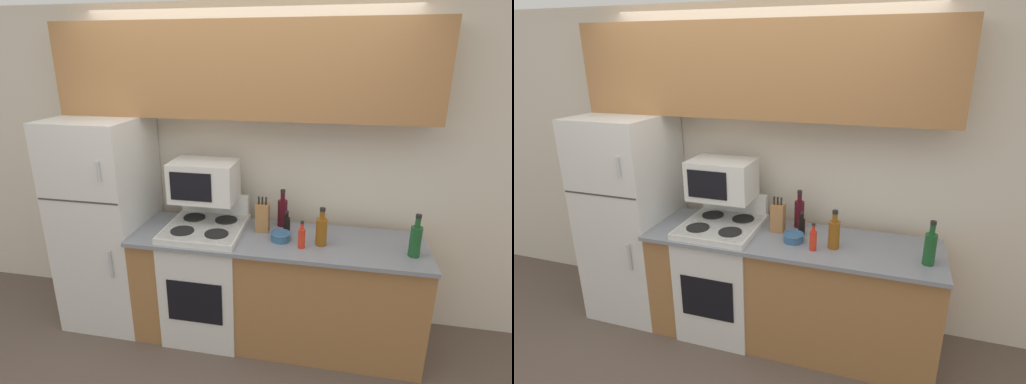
% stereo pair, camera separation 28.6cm
% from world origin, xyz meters
% --- Properties ---
extents(ground_plane, '(12.00, 12.00, 0.00)m').
position_xyz_m(ground_plane, '(0.00, 0.00, 0.00)').
color(ground_plane, brown).
extents(wall_back, '(8.00, 0.05, 2.55)m').
position_xyz_m(wall_back, '(0.00, 0.74, 1.27)').
color(wall_back, beige).
rests_on(wall_back, ground_plane).
extents(lower_cabinets, '(2.16, 0.64, 0.89)m').
position_xyz_m(lower_cabinets, '(0.33, 0.30, 0.44)').
color(lower_cabinets, '#9E6B3D').
rests_on(lower_cabinets, ground_plane).
extents(refrigerator, '(0.66, 0.73, 1.72)m').
position_xyz_m(refrigerator, '(-1.08, 0.35, 0.86)').
color(refrigerator, silver).
rests_on(refrigerator, ground_plane).
extents(upper_cabinets, '(2.82, 0.30, 0.68)m').
position_xyz_m(upper_cabinets, '(0.00, 0.56, 2.06)').
color(upper_cabinets, '#9E6B3D').
rests_on(upper_cabinets, refrigerator).
extents(stove, '(0.58, 0.62, 1.09)m').
position_xyz_m(stove, '(-0.22, 0.29, 0.48)').
color(stove, silver).
rests_on(stove, ground_plane).
extents(microwave, '(0.50, 0.34, 0.31)m').
position_xyz_m(microwave, '(-0.26, 0.41, 1.25)').
color(microwave, silver).
rests_on(microwave, stove).
extents(knife_block, '(0.10, 0.09, 0.28)m').
position_xyz_m(knife_block, '(0.21, 0.38, 1.00)').
color(knife_block, '#9E6B3D').
rests_on(knife_block, lower_cabinets).
extents(bowl, '(0.15, 0.15, 0.06)m').
position_xyz_m(bowl, '(0.37, 0.24, 0.92)').
color(bowl, '#335B84').
rests_on(bowl, lower_cabinets).
extents(bottle_whiskey, '(0.08, 0.08, 0.28)m').
position_xyz_m(bottle_whiskey, '(0.66, 0.23, 1.00)').
color(bottle_whiskey, brown).
rests_on(bottle_whiskey, lower_cabinets).
extents(bottle_hot_sauce, '(0.05, 0.05, 0.20)m').
position_xyz_m(bottle_hot_sauce, '(0.53, 0.15, 0.97)').
color(bottle_hot_sauce, red).
rests_on(bottle_hot_sauce, lower_cabinets).
extents(bottle_wine_red, '(0.08, 0.08, 0.30)m').
position_xyz_m(bottle_wine_red, '(0.34, 0.51, 1.00)').
color(bottle_wine_red, '#470F19').
rests_on(bottle_wine_red, lower_cabinets).
extents(bottle_soy_sauce, '(0.05, 0.05, 0.18)m').
position_xyz_m(bottle_soy_sauce, '(0.40, 0.37, 0.96)').
color(bottle_soy_sauce, black).
rests_on(bottle_soy_sauce, lower_cabinets).
extents(bottle_wine_green, '(0.08, 0.08, 0.30)m').
position_xyz_m(bottle_wine_green, '(1.28, 0.18, 1.00)').
color(bottle_wine_green, '#194C23').
rests_on(bottle_wine_green, lower_cabinets).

